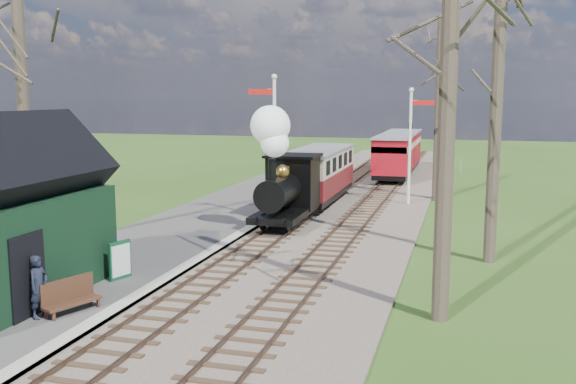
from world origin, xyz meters
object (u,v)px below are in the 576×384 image
coach (318,172)px  red_carriage_a (394,157)px  station_shed (0,220)px  locomotive (284,175)px  person (39,287)px  semaphore_near (273,138)px  bench (70,296)px  sign_board (120,260)px  semaphore_far (412,137)px  red_carriage_b (403,149)px

coach → red_carriage_a: size_ratio=1.41×
station_shed → locomotive: (4.29, 11.03, -0.07)m
coach → person: size_ratio=5.13×
semaphore_near → bench: 12.85m
sign_board → bench: size_ratio=0.73×
semaphore_far → red_carriage_a: 8.92m
station_shed → sign_board: (1.93, 2.40, -1.52)m
red_carriage_b → coach: bearing=-99.9°
coach → bench: coach is taller
bench → station_shed: bearing=169.4°
station_shed → sign_board: size_ratio=5.73×
bench → red_carriage_a: bearing=80.1°
red_carriage_a → station_shed: bearing=-104.6°
locomotive → bench: (-2.09, -11.44, -1.61)m
semaphore_near → red_carriage_a: 15.09m
bench → red_carriage_b: bearing=81.8°
semaphore_near → semaphore_far: semaphore_near is taller
locomotive → station_shed: bearing=-111.2°
station_shed → semaphore_far: 20.01m
station_shed → semaphore_far: semaphore_far is taller
bench → semaphore_near: bearing=83.9°
bench → coach: bearing=83.2°
coach → sign_board: (-2.37, -14.70, -0.86)m
station_shed → coach: size_ratio=0.82×
red_carriage_b → station_shed: bearing=-102.1°
station_shed → bench: station_shed is taller
locomotive → red_carriage_b: (2.61, 21.04, -0.62)m
locomotive → red_carriage_a: 15.77m
station_shed → coach: 17.64m
semaphore_far → sign_board: size_ratio=5.20×
bench → person: person is taller
red_carriage_b → sign_board: bearing=-99.5°
coach → red_carriage_b: coach is taller
sign_board → person: person is taller
semaphore_near → red_carriage_a: size_ratio=1.14×
semaphore_near → red_carriage_b: 20.44m
semaphore_far → person: semaphore_far is taller
semaphore_far → person: 20.32m
semaphore_near → person: semaphore_near is taller
semaphore_far → locomotive: bearing=-122.2°
station_shed → red_carriage_a: bearing=75.4°
red_carriage_a → person: red_carriage_a is taller
coach → red_carriage_b: size_ratio=1.41×
red_carriage_b → bench: 32.83m
semaphore_far → locomotive: size_ratio=1.19×
locomotive → red_carriage_b: bearing=82.9°
coach → semaphore_far: bearing=11.7°
semaphore_near → semaphore_far: 7.91m
semaphore_far → bench: size_ratio=3.82×
locomotive → sign_board: bearing=-105.3°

